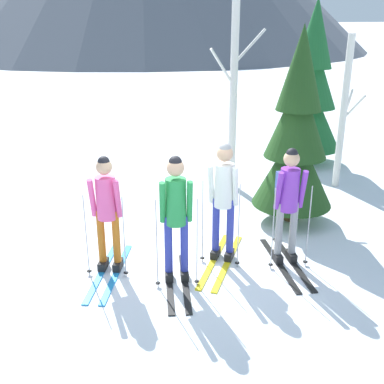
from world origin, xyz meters
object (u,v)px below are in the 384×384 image
(skier_in_green, at_px, (176,214))
(birch_tree_tall, at_px, (234,89))
(skier_in_white, at_px, (224,195))
(skier_in_pink, at_px, (107,210))
(birch_tree_slender, at_px, (344,113))
(skier_in_purple, at_px, (288,199))
(pine_tree_near, at_px, (311,91))
(pine_tree_mid, at_px, (296,137))

(skier_in_green, bearing_deg, birch_tree_tall, 58.34)
(skier_in_green, bearing_deg, skier_in_white, 26.18)
(skier_in_pink, distance_m, skier_in_white, 1.71)
(skier_in_green, xyz_separation_m, birch_tree_slender, (4.36, 2.82, 0.58))
(skier_in_green, distance_m, birch_tree_tall, 4.25)
(skier_in_white, relative_size, skier_in_purple, 1.03)
(pine_tree_near, bearing_deg, skier_in_white, -131.82)
(skier_in_pink, bearing_deg, birch_tree_slender, 23.51)
(pine_tree_mid, distance_m, birch_tree_slender, 2.31)
(pine_tree_near, distance_m, birch_tree_slender, 1.81)
(skier_in_pink, xyz_separation_m, pine_tree_mid, (3.38, 0.88, 0.61))
(skier_in_green, distance_m, pine_tree_mid, 2.95)
(pine_tree_near, height_order, birch_tree_slender, pine_tree_near)
(skier_in_white, distance_m, birch_tree_tall, 3.52)
(skier_in_pink, relative_size, skier_in_green, 0.95)
(pine_tree_near, height_order, pine_tree_mid, pine_tree_near)
(skier_in_pink, bearing_deg, birch_tree_tall, 44.30)
(pine_tree_mid, relative_size, birch_tree_tall, 0.83)
(pine_tree_near, bearing_deg, birch_tree_tall, -155.47)
(skier_in_green, relative_size, pine_tree_near, 0.46)
(skier_in_white, bearing_deg, skier_in_purple, -21.28)
(pine_tree_near, relative_size, birch_tree_tall, 0.95)
(skier_in_green, xyz_separation_m, pine_tree_mid, (2.52, 1.43, 0.54))
(skier_in_pink, bearing_deg, skier_in_purple, -10.49)
(skier_in_green, bearing_deg, skier_in_purple, 2.39)
(birch_tree_tall, height_order, birch_tree_slender, birch_tree_tall)
(pine_tree_mid, bearing_deg, skier_in_pink, -165.36)
(skier_in_white, relative_size, pine_tree_mid, 0.54)
(skier_in_purple, bearing_deg, skier_in_white, 158.72)
(pine_tree_mid, bearing_deg, skier_in_purple, -120.70)
(skier_in_pink, xyz_separation_m, birch_tree_slender, (5.23, 2.27, 0.65))
(skier_in_purple, relative_size, pine_tree_mid, 0.52)
(birch_tree_tall, bearing_deg, skier_in_pink, -135.70)
(skier_in_pink, distance_m, pine_tree_near, 6.86)
(skier_in_green, relative_size, birch_tree_slender, 0.57)
(skier_in_white, xyz_separation_m, birch_tree_slender, (3.53, 2.41, 0.55))
(skier_in_white, bearing_deg, skier_in_pink, 175.41)
(skier_in_pink, relative_size, pine_tree_mid, 0.51)
(pine_tree_near, xyz_separation_m, birch_tree_slender, (-0.23, -1.79, -0.20))
(skier_in_purple, distance_m, pine_tree_near, 5.43)
(skier_in_green, height_order, skier_in_purple, skier_in_green)
(skier_in_purple, height_order, birch_tree_slender, birch_tree_slender)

